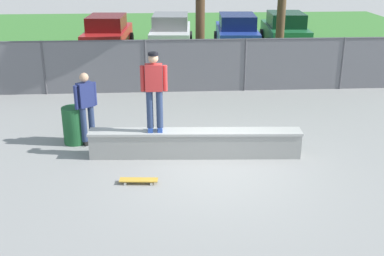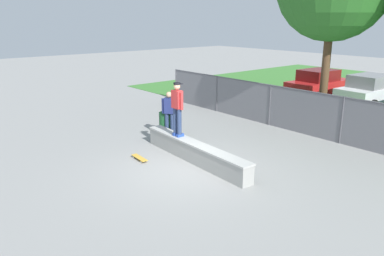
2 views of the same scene
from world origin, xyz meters
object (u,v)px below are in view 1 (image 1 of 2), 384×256
Objects in this scene: skateboard at (139,180)px; car_blue at (237,32)px; trash_bin at (74,125)px; car_red at (108,33)px; car_green at (285,29)px; bystander at (86,105)px; concrete_ledge at (195,143)px; car_white at (171,32)px; skateboarder at (154,88)px.

car_blue reaches higher than skateboard.
skateboard is 0.19× the size of car_blue.
skateboard is 2.90m from trash_bin.
car_red is 8.52m from car_green.
car_red is 1.00× the size of car_blue.
bystander is at bearing -123.48° from car_green.
concrete_ledge is 12.54m from car_white.
car_green is at bearing 56.52° from bystander.
car_white is at bearing 87.14° from skateboarder.
car_green is 14.37m from trash_bin.
concrete_ledge reaches higher than skateboard.
car_red and car_green have the same top height.
car_white is at bearing 77.01° from trash_bin.
car_green is (8.50, 0.51, 0.00)m from car_red.
skateboard is (-0.35, -1.33, -1.60)m from skateboarder.
car_blue is (3.12, -0.22, 0.00)m from car_white.
car_blue is 2.37× the size of bystander.
car_red is 1.00× the size of car_green.
car_green is at bearing 67.64° from concrete_ledge.
bystander reaches higher than concrete_ledge.
trash_bin reaches higher than concrete_ledge.
car_blue is (4.10, 13.62, 0.77)m from skateboard.
skateboard is 0.19× the size of car_white.
skateboarder is 12.88m from car_blue.
skateboarder is 14.23m from car_green.
skateboarder is 2.02m from bystander.
car_white reaches higher than skateboard.
skateboarder is 0.43× the size of car_green.
skateboarder is at bearing 179.55° from concrete_ledge.
skateboard is (-1.27, -1.32, -0.25)m from concrete_ledge.
car_red is at bearing -179.86° from car_blue.
bystander reaches higher than car_green.
concrete_ledge is 1.15× the size of car_red.
bystander is (-1.32, 2.23, 0.94)m from skateboard.
car_white reaches higher than trash_bin.
car_red is (-2.32, 12.28, -0.83)m from skateboarder.
car_green is at bearing 64.20° from skateboarder.
concrete_ledge is 12.63m from car_blue.
car_green is (5.56, 0.28, 0.00)m from car_white.
car_blue is (6.07, 0.01, 0.00)m from car_red.
car_white is 1.00× the size of car_green.
bystander is (-1.68, 0.90, -0.66)m from skateboarder.
trash_bin is (-1.68, 2.33, 0.39)m from skateboard.
skateboard is at bearing -133.95° from concrete_ledge.
car_red is 6.07m from car_blue.
skateboard is 14.24m from car_blue.
skateboard is 2.76m from bystander.
car_red and car_white have the same top height.
trash_bin is at bearing -88.52° from car_red.
bystander reaches higher than trash_bin.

